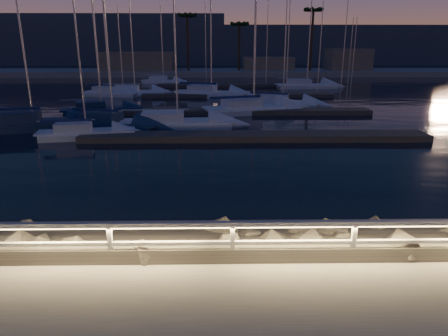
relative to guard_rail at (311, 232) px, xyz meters
The scene contains 22 objects.
ground 0.78m from the guard_rail, ahead, with size 400.00×400.00×0.00m, color #AEA79D.
harbor_water 31.27m from the guard_rail, 89.87° to the left, with size 400.00×440.00×0.60m.
guard_rail is the anchor object (origin of this frame).
riprap 1.79m from the guard_rail, 97.40° to the left, with size 36.95×3.37×1.57m.
floating_docks 32.52m from the guard_rail, 89.88° to the left, with size 22.00×36.00×0.40m.
far_shore 74.05m from the guard_rail, 90.04° to the left, with size 160.00×14.00×5.20m.
palm_left 73.04m from the guard_rail, 96.29° to the left, with size 3.00×3.00×11.20m.
palm_center 73.47m from the guard_rail, 88.38° to the left, with size 3.00×3.00×9.70m.
palm_right 74.48m from the guard_rail, 77.42° to the left, with size 3.00×3.00×12.20m.
distant_hills 135.56m from the guard_rail, 99.37° to the left, with size 230.00×37.50×18.00m.
sailboat_a 19.86m from the guard_rail, 123.36° to the left, with size 6.28×2.83×10.39m.
sailboat_b 24.93m from the guard_rail, 128.82° to the left, with size 9.00×4.66×14.78m.
sailboat_c 20.55m from the guard_rail, 105.23° to the left, with size 8.37×2.95×13.97m.
sailboat_e 29.00m from the guard_rail, 115.75° to the left, with size 6.99×3.79×11.54m.
sailboat_f 22.04m from the guard_rail, 116.85° to the left, with size 7.60×4.20×12.50m.
sailboat_g 26.48m from the guard_rail, 88.46° to the left, with size 9.29×4.92×15.19m.
sailboat_i 41.59m from the guard_rail, 111.00° to the left, with size 7.03×3.39×11.61m.
sailboat_j 38.47m from the guard_rail, 94.77° to the left, with size 9.00×4.74×14.79m.
sailboat_k 48.70m from the guard_rail, 78.14° to the left, with size 8.84×3.28×14.69m.
sailboat_l 31.23m from the guard_rail, 82.58° to the left, with size 7.78×4.64×12.75m.
sailboat_m 56.13m from the guard_rail, 101.18° to the left, with size 7.21×3.78×11.91m.
sailboat_n 41.37m from the guard_rail, 107.32° to the left, with size 7.81×2.59×13.17m.
Camera 1 is at (-2.36, -8.85, 5.15)m, focal length 32.00 mm.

